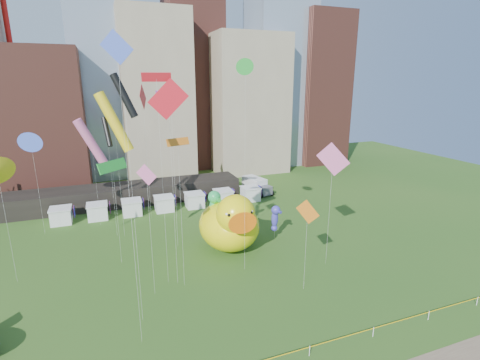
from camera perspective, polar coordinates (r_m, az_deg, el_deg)
name	(u,v)px	position (r m, az deg, el deg)	size (l,w,h in m)	color
skyline	(145,75)	(81.16, -14.80, 15.78)	(101.00, 23.00, 68.00)	brown
pavilion	(129,194)	(64.39, -17.18, -2.12)	(38.00, 6.00, 3.20)	black
vendor_tents	(164,204)	(59.32, -11.88, -3.75)	(33.24, 2.80, 2.40)	white
big_duck	(230,223)	(44.16, -1.53, -6.79)	(7.70, 10.19, 7.75)	#FFE90D
small_duck	(236,216)	(52.70, -0.60, -5.69)	(2.94, 3.72, 2.75)	white
seahorse_green	(214,206)	(44.77, -4.10, -4.11)	(1.87, 2.19, 7.27)	silver
seahorse_purple	(275,216)	(47.42, 5.57, -5.74)	(1.51, 1.70, 4.66)	silver
box_truck	(256,185)	(67.37, 2.58, -0.82)	(3.87, 6.86, 2.75)	white
kite_0	(168,102)	(34.03, -11.25, 12.07)	(3.64, 0.98, 20.52)	silver
kite_1	(333,160)	(39.39, 14.47, 3.06)	(2.52, 2.60, 14.04)	silver
kite_2	(124,96)	(28.56, -17.84, 12.48)	(1.96, 1.46, 20.84)	silver
kite_3	(245,68)	(36.08, 0.84, 17.28)	(0.82, 1.53, 22.33)	silver
kite_4	(114,122)	(47.90, -19.26, 8.60)	(4.59, 3.06, 19.07)	silver
kite_5	(31,142)	(53.58, -30.15, 5.19)	(2.31, 1.65, 13.94)	silver
kite_6	(308,213)	(34.90, 10.63, -5.11)	(1.50, 1.90, 9.47)	silver
kite_7	(170,96)	(42.70, -10.94, 12.87)	(3.08, 2.40, 19.18)	silver
kite_8	(143,99)	(53.30, -15.08, 12.31)	(1.26, 3.37, 19.83)	silver
kite_9	(147,178)	(33.45, -14.53, 0.30)	(1.69, 1.11, 13.12)	silver
kite_10	(107,132)	(48.16, -20.26, 7.11)	(1.17, 2.24, 15.93)	silver
kite_11	(112,166)	(41.01, -19.50, 2.08)	(3.15, 2.92, 12.02)	silver
kite_13	(118,61)	(25.75, -18.75, 17.43)	(2.02, 0.96, 23.44)	silver
kite_14	(178,143)	(33.85, -9.78, 5.73)	(2.26, 1.09, 15.18)	silver
kite_16	(156,80)	(34.29, -13.07, 15.21)	(2.64, 0.92, 20.97)	silver
kite_17	(92,144)	(53.45, -22.40, 5.35)	(4.29, 1.94, 15.50)	silver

